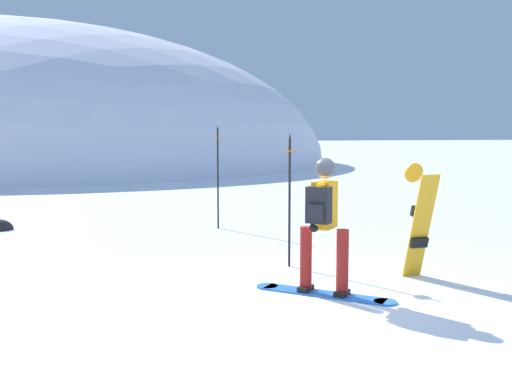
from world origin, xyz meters
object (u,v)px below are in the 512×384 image
snowboarder_main (323,222)px  piste_marker_far (290,191)px  spare_snowboard (420,221)px  piste_marker_near (218,170)px

snowboarder_main → piste_marker_far: (0.16, 1.60, 0.23)m
snowboarder_main → piste_marker_far: bearing=84.3°
snowboarder_main → spare_snowboard: 1.65m
snowboarder_main → piste_marker_near: bearing=90.4°
spare_snowboard → piste_marker_near: (-1.65, 4.96, 0.42)m
spare_snowboard → piste_marker_near: piste_marker_near is taller
spare_snowboard → piste_marker_far: piste_marker_far is taller
spare_snowboard → piste_marker_near: size_ratio=0.74×
spare_snowboard → piste_marker_far: bearing=139.9°
snowboarder_main → spare_snowboard: (1.61, 0.38, -0.11)m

